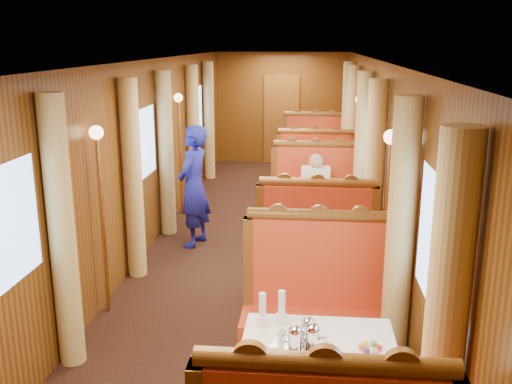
# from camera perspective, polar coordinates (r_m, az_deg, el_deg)

# --- Properties ---
(floor) EXTENTS (3.00, 12.00, 0.01)m
(floor) POSITION_cam_1_polar(r_m,az_deg,el_deg) (7.58, 0.12, -6.28)
(floor) COLOR black
(floor) RESTS_ON ground
(ceiling) EXTENTS (3.00, 12.00, 0.01)m
(ceiling) POSITION_cam_1_polar(r_m,az_deg,el_deg) (7.07, 0.13, 12.97)
(ceiling) COLOR silver
(ceiling) RESTS_ON wall_left
(wall_far) EXTENTS (3.00, 0.01, 2.50)m
(wall_far) POSITION_cam_1_polar(r_m,az_deg,el_deg) (13.14, 2.58, 8.37)
(wall_far) COLOR brown
(wall_far) RESTS_ON floor
(wall_left) EXTENTS (0.01, 12.00, 2.50)m
(wall_left) POSITION_cam_1_polar(r_m,az_deg,el_deg) (7.51, -11.36, 3.17)
(wall_left) COLOR brown
(wall_left) RESTS_ON floor
(wall_right) EXTENTS (0.01, 12.00, 2.50)m
(wall_right) POSITION_cam_1_polar(r_m,az_deg,el_deg) (7.24, 12.04, 2.71)
(wall_right) COLOR brown
(wall_right) RESTS_ON floor
(doorway_far) EXTENTS (0.80, 0.04, 2.00)m
(doorway_far) POSITION_cam_1_polar(r_m,az_deg,el_deg) (13.14, 2.56, 7.27)
(doorway_far) COLOR brown
(doorway_far) RESTS_ON floor
(banquette_near_aft) EXTENTS (1.30, 0.55, 1.34)m
(banquette_near_aft) POSITION_cam_1_polar(r_m,az_deg,el_deg) (5.11, 6.06, -12.14)
(banquette_near_aft) COLOR #B51A14
(banquette_near_aft) RESTS_ON floor
(table_mid) EXTENTS (1.05, 0.72, 0.75)m
(table_mid) POSITION_cam_1_polar(r_m,az_deg,el_deg) (7.42, 5.91, -3.75)
(table_mid) COLOR white
(table_mid) RESTS_ON floor
(banquette_mid_fwd) EXTENTS (1.30, 0.55, 1.34)m
(banquette_mid_fwd) POSITION_cam_1_polar(r_m,az_deg,el_deg) (6.45, 5.96, -6.21)
(banquette_mid_fwd) COLOR #B51A14
(banquette_mid_fwd) RESTS_ON floor
(banquette_mid_aft) EXTENTS (1.30, 0.55, 1.34)m
(banquette_mid_aft) POSITION_cam_1_polar(r_m,az_deg,el_deg) (8.38, 5.88, -1.22)
(banquette_mid_aft) COLOR #B51A14
(banquette_mid_aft) RESTS_ON floor
(table_far) EXTENTS (1.05, 0.72, 0.75)m
(table_far) POSITION_cam_1_polar(r_m,az_deg,el_deg) (10.80, 5.82, 2.17)
(table_far) COLOR white
(table_far) RESTS_ON floor
(banquette_far_fwd) EXTENTS (1.30, 0.55, 1.34)m
(banquette_far_fwd) POSITION_cam_1_polar(r_m,az_deg,el_deg) (9.80, 5.85, 1.15)
(banquette_far_fwd) COLOR #B51A14
(banquette_far_fwd) RESTS_ON floor
(banquette_far_aft) EXTENTS (1.30, 0.55, 1.34)m
(banquette_far_aft) POSITION_cam_1_polar(r_m,az_deg,el_deg) (11.78, 5.81, 3.48)
(banquette_far_aft) COLOR #B51A14
(banquette_far_aft) RESTS_ON floor
(tea_tray) EXTENTS (0.40, 0.34, 0.01)m
(tea_tray) POSITION_cam_1_polar(r_m,az_deg,el_deg) (4.00, 4.28, -14.78)
(tea_tray) COLOR silver
(tea_tray) RESTS_ON table_near
(teapot_left) EXTENTS (0.17, 0.14, 0.13)m
(teapot_left) POSITION_cam_1_polar(r_m,az_deg,el_deg) (3.92, 3.92, -14.54)
(teapot_left) COLOR silver
(teapot_left) RESTS_ON tea_tray
(teapot_right) EXTENTS (0.20, 0.17, 0.14)m
(teapot_right) POSITION_cam_1_polar(r_m,az_deg,el_deg) (3.94, 5.64, -14.37)
(teapot_right) COLOR silver
(teapot_right) RESTS_ON tea_tray
(teapot_back) EXTENTS (0.16, 0.13, 0.12)m
(teapot_back) POSITION_cam_1_polar(r_m,az_deg,el_deg) (4.05, 5.18, -13.61)
(teapot_back) COLOR silver
(teapot_back) RESTS_ON tea_tray
(fruit_plate) EXTENTS (0.23, 0.23, 0.05)m
(fruit_plate) POSITION_cam_1_polar(r_m,az_deg,el_deg) (3.96, 11.34, -15.19)
(fruit_plate) COLOR white
(fruit_plate) RESTS_ON table_near
(cup_inboard) EXTENTS (0.08, 0.08, 0.26)m
(cup_inboard) POSITION_cam_1_polar(r_m,az_deg,el_deg) (4.15, 0.64, -12.09)
(cup_inboard) COLOR white
(cup_inboard) RESTS_ON table_near
(cup_outboard) EXTENTS (0.08, 0.08, 0.26)m
(cup_outboard) POSITION_cam_1_polar(r_m,az_deg,el_deg) (4.19, 2.58, -11.83)
(cup_outboard) COLOR white
(cup_outboard) RESTS_ON table_near
(rose_vase_mid) EXTENTS (0.06, 0.06, 0.36)m
(rose_vase_mid) POSITION_cam_1_polar(r_m,az_deg,el_deg) (7.24, 6.34, 0.31)
(rose_vase_mid) COLOR silver
(rose_vase_mid) RESTS_ON table_mid
(rose_vase_far) EXTENTS (0.06, 0.06, 0.36)m
(rose_vase_far) POSITION_cam_1_polar(r_m,az_deg,el_deg) (10.68, 6.09, 5.05)
(rose_vase_far) COLOR silver
(rose_vase_far) RESTS_ON table_far
(curtain_left_near_b) EXTENTS (0.22, 0.22, 2.35)m
(curtain_left_near_b) POSITION_cam_1_polar(r_m,az_deg,el_deg) (5.02, -18.81, -4.06)
(curtain_left_near_b) COLOR tan
(curtain_left_near_b) RESTS_ON floor
(window_right_near) EXTENTS (0.01, 1.20, 0.90)m
(window_right_near) POSITION_cam_1_polar(r_m,az_deg,el_deg) (3.86, 17.63, -5.34)
(window_right_near) COLOR #7FADE5
(window_right_near) RESTS_ON wall_right
(curtain_right_near_a) EXTENTS (0.22, 0.22, 2.35)m
(curtain_right_near_a) POSITION_cam_1_polar(r_m,az_deg,el_deg) (3.25, 18.23, -14.64)
(curtain_right_near_a) COLOR tan
(curtain_right_near_a) RESTS_ON floor
(curtain_right_near_b) EXTENTS (0.22, 0.22, 2.35)m
(curtain_right_near_b) POSITION_cam_1_polar(r_m,az_deg,el_deg) (4.65, 14.16, -5.22)
(curtain_right_near_b) COLOR tan
(curtain_right_near_b) RESTS_ON floor
(window_left_mid) EXTENTS (0.01, 1.20, 0.90)m
(window_left_mid) POSITION_cam_1_polar(r_m,az_deg,el_deg) (7.47, -11.33, 4.67)
(window_left_mid) COLOR #7FADE5
(window_left_mid) RESTS_ON wall_left
(curtain_left_mid_a) EXTENTS (0.22, 0.22, 2.35)m
(curtain_left_mid_a) POSITION_cam_1_polar(r_m,az_deg,el_deg) (6.76, -12.22, 1.19)
(curtain_left_mid_a) COLOR tan
(curtain_left_mid_a) RESTS_ON floor
(curtain_left_mid_b) EXTENTS (0.22, 0.22, 2.35)m
(curtain_left_mid_b) POSITION_cam_1_polar(r_m,az_deg,el_deg) (8.23, -9.00, 3.76)
(curtain_left_mid_b) COLOR tan
(curtain_left_mid_b) RESTS_ON floor
(window_right_mid) EXTENTS (0.01, 1.20, 0.90)m
(window_right_mid) POSITION_cam_1_polar(r_m,az_deg,el_deg) (7.20, 12.01, 4.27)
(window_right_mid) COLOR #7FADE5
(window_right_mid) RESTS_ON wall_right
(curtain_right_mid_a) EXTENTS (0.22, 0.22, 2.35)m
(curtain_right_mid_a) POSITION_cam_1_polar(r_m,az_deg,el_deg) (6.49, 11.70, 0.65)
(curtain_right_mid_a) COLOR tan
(curtain_right_mid_a) RESTS_ON floor
(curtain_right_mid_b) EXTENTS (0.22, 0.22, 2.35)m
(curtain_right_mid_b) POSITION_cam_1_polar(r_m,az_deg,el_deg) (8.01, 10.55, 3.38)
(curtain_right_mid_b) COLOR tan
(curtain_right_mid_b) RESTS_ON floor
(window_left_far) EXTENTS (0.01, 1.20, 0.90)m
(window_left_far) POSITION_cam_1_polar(r_m,az_deg,el_deg) (10.83, -6.05, 7.98)
(window_left_far) COLOR #7FADE5
(window_left_far) RESTS_ON wall_left
(curtain_left_far_a) EXTENTS (0.22, 0.22, 2.35)m
(curtain_left_far_a) POSITION_cam_1_polar(r_m,az_deg,el_deg) (10.09, -6.29, 5.89)
(curtain_left_far_a) COLOR tan
(curtain_left_far_a) RESTS_ON floor
(curtain_left_far_b) EXTENTS (0.22, 0.22, 2.35)m
(curtain_left_far_b) POSITION_cam_1_polar(r_m,az_deg,el_deg) (11.60, -4.74, 7.10)
(curtain_left_far_b) COLOR tan
(curtain_left_far_b) RESTS_ON floor
(window_right_far) EXTENTS (0.01, 1.20, 0.90)m
(window_right_far) POSITION_cam_1_polar(r_m,az_deg,el_deg) (10.65, 9.96, 7.72)
(window_right_far) COLOR #7FADE5
(window_right_far) RESTS_ON wall_right
(curtain_right_far_a) EXTENTS (0.22, 0.22, 2.35)m
(curtain_right_far_a) POSITION_cam_1_polar(r_m,az_deg,el_deg) (9.91, 9.62, 5.61)
(curtain_right_far_a) COLOR tan
(curtain_right_far_a) RESTS_ON floor
(curtain_right_far_b) EXTENTS (0.22, 0.22, 2.35)m
(curtain_right_far_b) POSITION_cam_1_polar(r_m,az_deg,el_deg) (11.45, 9.09, 6.86)
(curtain_right_far_b) COLOR tan
(curtain_right_far_b) RESTS_ON floor
(sconce_left_fore) EXTENTS (0.14, 0.14, 1.95)m
(sconce_left_fore) POSITION_cam_1_polar(r_m,az_deg,el_deg) (5.83, -15.35, 0.94)
(sconce_left_fore) COLOR #BF8C3F
(sconce_left_fore) RESTS_ON floor
(sconce_right_fore) EXTENTS (0.14, 0.14, 1.95)m
(sconce_right_fore) POSITION_cam_1_polar(r_m,az_deg,el_deg) (5.51, 13.05, 0.28)
(sconce_right_fore) COLOR #BF8C3F
(sconce_right_fore) RESTS_ON floor
(sconce_left_aft) EXTENTS (0.14, 0.14, 1.95)m
(sconce_left_aft) POSITION_cam_1_polar(r_m,az_deg,el_deg) (9.13, -7.68, 6.23)
(sconce_left_aft) COLOR #BF8C3F
(sconce_left_aft) RESTS_ON floor
(sconce_right_aft) EXTENTS (0.14, 0.14, 1.95)m
(sconce_right_aft) POSITION_cam_1_polar(r_m,az_deg,el_deg) (8.92, 10.23, 5.93)
(sconce_right_aft) COLOR #BF8C3F
(sconce_right_aft) RESTS_ON floor
(steward) EXTENTS (0.54, 0.69, 1.66)m
(steward) POSITION_cam_1_polar(r_m,az_deg,el_deg) (7.75, -6.24, 0.56)
(steward) COLOR navy
(steward) RESTS_ON floor
(passenger) EXTENTS (0.40, 0.44, 0.76)m
(passenger) POSITION_cam_1_polar(r_m,az_deg,el_deg) (8.06, 5.95, 0.48)
(passenger) COLOR beige
(passenger) RESTS_ON banquette_mid_aft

